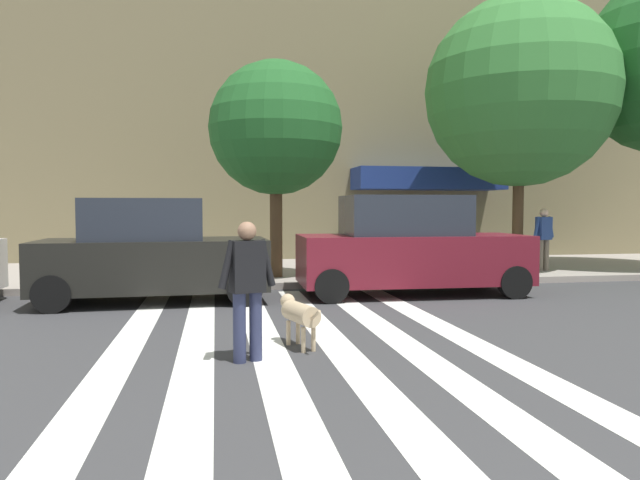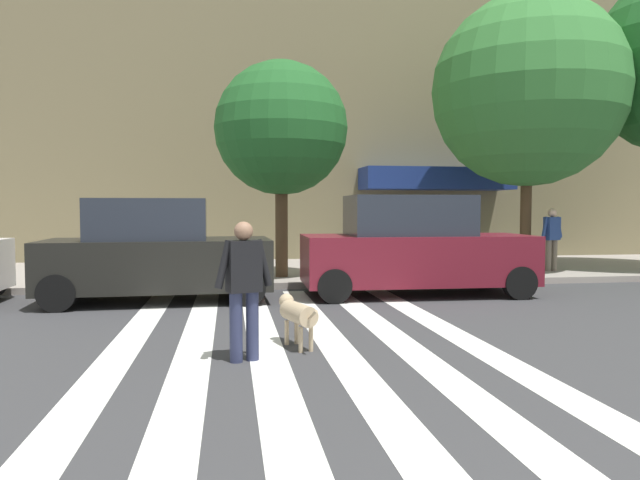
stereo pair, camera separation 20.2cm
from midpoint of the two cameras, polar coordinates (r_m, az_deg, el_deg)
The scene contains 10 objects.
ground_plane at distance 6.96m, azimuth 7.77°, elevation -11.83°, with size 160.00×160.00×0.00m, color #353538.
sidewalk_far at distance 15.91m, azimuth -1.82°, elevation -3.08°, with size 80.00×6.00×0.15m, color gray.
crosswalk_stripes at distance 6.76m, azimuth -0.08°, elevation -12.22°, with size 4.95×11.91×0.01m.
parked_car_behind_first at distance 11.58m, azimuth -15.28°, elevation -1.24°, with size 4.30×2.11×1.98m.
parked_car_third_in_line at distance 12.14m, azimuth 9.70°, elevation -0.80°, with size 4.70×1.99×2.06m.
street_tree_nearest at distance 14.06m, azimuth -3.41°, elevation 10.82°, with size 3.16×3.16×5.13m.
street_tree_middle at distance 16.72m, azimuth 20.09°, elevation 13.54°, with size 5.02×5.02×7.24m.
pedestrian_dog_walker at distance 6.82m, azimuth -6.64°, elevation -4.19°, with size 0.70×0.34×1.64m.
dog_on_leash at distance 7.54m, azimuth -1.52°, elevation -7.18°, with size 0.46×1.04×0.65m.
pedestrian_bystander at distance 16.35m, azimuth 22.13°, elevation 0.38°, with size 0.70×0.33×1.64m.
Camera 2 is at (-1.84, -0.20, 1.79)m, focal length 32.60 mm.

